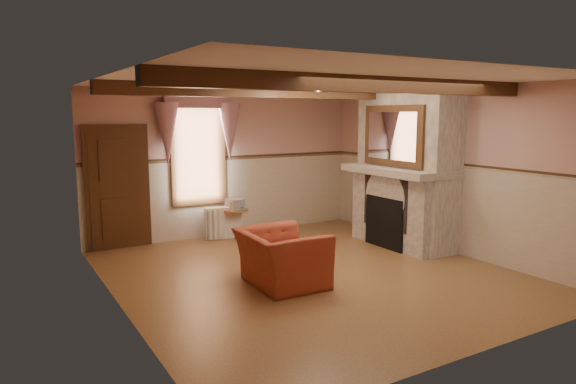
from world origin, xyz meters
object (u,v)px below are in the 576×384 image
armchair (281,258)px  radiator (223,223)px  oil_lamp (380,157)px  side_table (236,223)px  bowl (401,164)px  mantel_clock (370,158)px

armchair → radiator: 2.94m
radiator → oil_lamp: (2.48, -1.56, 1.26)m
armchair → radiator: (0.39, 2.92, -0.08)m
armchair → side_table: (0.62, 2.83, -0.11)m
oil_lamp → radiator: bearing=147.8°
bowl → mantel_clock: size_ratio=1.61×
bowl → mantel_clock: 0.84m
side_table → radiator: radiator is taller
side_table → oil_lamp: size_ratio=1.96×
bowl → side_table: bearing=137.9°
bowl → oil_lamp: bearing=90.0°
bowl → mantel_clock: mantel_clock is taller
side_table → bowl: (2.26, -2.04, 1.19)m
side_table → radiator: bearing=158.4°
side_table → bowl: bearing=-42.1°
bowl → oil_lamp: size_ratio=1.38×
armchair → bowl: bearing=-72.6°
armchair → radiator: size_ratio=1.67×
armchair → side_table: 2.90m
armchair → oil_lamp: 3.39m
side_table → mantel_clock: 2.85m
bowl → mantel_clock: bearing=90.0°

